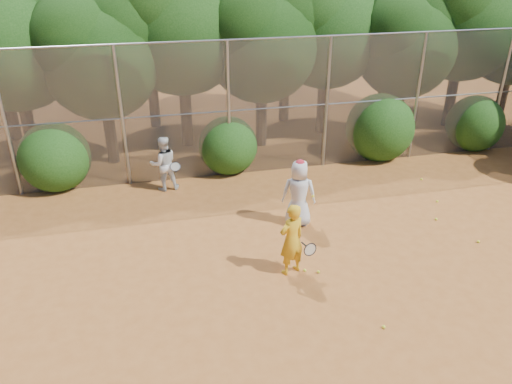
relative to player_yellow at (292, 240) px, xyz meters
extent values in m
plane|color=#985522|center=(0.64, -0.72, -0.82)|extent=(80.00, 80.00, 0.00)
cylinder|color=gray|center=(-6.36, 5.28, 1.18)|extent=(0.09, 0.09, 4.00)
cylinder|color=gray|center=(-3.36, 5.28, 1.18)|extent=(0.09, 0.09, 4.00)
cylinder|color=gray|center=(-0.36, 5.28, 1.18)|extent=(0.09, 0.09, 4.00)
cylinder|color=gray|center=(2.64, 5.28, 1.18)|extent=(0.09, 0.09, 4.00)
cylinder|color=gray|center=(5.64, 5.28, 1.18)|extent=(0.09, 0.09, 4.00)
cylinder|color=gray|center=(8.64, 5.28, 1.18)|extent=(0.09, 0.09, 4.00)
cylinder|color=gray|center=(0.64, 5.28, 3.18)|extent=(20.00, 0.05, 0.05)
cylinder|color=gray|center=(0.64, 5.28, 1.18)|extent=(20.00, 0.04, 0.04)
cube|color=slate|center=(0.64, 5.28, 1.18)|extent=(20.00, 0.02, 4.00)
cylinder|color=black|center=(-6.36, 7.78, 0.44)|extent=(0.38, 0.38, 2.52)
sphere|color=#173E0F|center=(-6.36, 7.78, 2.91)|extent=(4.03, 4.03, 4.03)
sphere|color=#173E0F|center=(-5.55, 8.18, 3.92)|extent=(3.23, 3.23, 3.23)
cylinder|color=black|center=(-3.86, 7.08, 0.26)|extent=(0.36, 0.36, 2.17)
sphere|color=black|center=(-3.86, 7.08, 2.39)|extent=(3.47, 3.47, 3.47)
sphere|color=black|center=(-3.16, 7.43, 3.26)|extent=(2.78, 2.78, 2.78)
sphere|color=black|center=(-4.46, 6.82, 3.08)|extent=(2.60, 2.60, 2.60)
cylinder|color=black|center=(-1.36, 8.08, 0.51)|extent=(0.39, 0.39, 2.66)
sphere|color=#173E0F|center=(-1.36, 8.08, 3.12)|extent=(4.26, 4.26, 4.26)
sphere|color=#173E0F|center=(-2.10, 7.76, 3.97)|extent=(3.19, 3.19, 3.19)
cylinder|color=black|center=(1.14, 7.48, 0.32)|extent=(0.37, 0.37, 2.27)
sphere|color=black|center=(1.14, 7.48, 2.55)|extent=(3.64, 3.64, 3.64)
sphere|color=black|center=(1.87, 7.85, 3.46)|extent=(2.91, 2.91, 2.91)
sphere|color=black|center=(0.51, 7.21, 3.27)|extent=(2.73, 2.73, 2.73)
cylinder|color=black|center=(3.64, 8.28, 0.40)|extent=(0.38, 0.38, 2.45)
sphere|color=#173E0F|center=(3.64, 8.28, 2.80)|extent=(3.92, 3.92, 3.92)
sphere|color=#173E0F|center=(2.96, 7.99, 3.59)|extent=(2.94, 2.94, 2.94)
cylinder|color=black|center=(6.14, 7.28, 0.23)|extent=(0.36, 0.36, 2.10)
sphere|color=black|center=(6.14, 7.28, 2.29)|extent=(3.36, 3.36, 3.36)
sphere|color=black|center=(6.82, 7.62, 3.13)|extent=(2.69, 2.69, 2.69)
sphere|color=black|center=(5.56, 7.03, 2.96)|extent=(2.52, 2.52, 2.52)
cylinder|color=black|center=(8.64, 7.88, 0.47)|extent=(0.39, 0.39, 2.59)
sphere|color=#173E0F|center=(8.64, 7.88, 3.01)|extent=(4.14, 4.14, 4.14)
cylinder|color=black|center=(10.64, 7.58, 0.33)|extent=(0.37, 0.37, 2.31)
sphere|color=black|center=(10.00, 7.30, 3.34)|extent=(2.77, 2.77, 2.77)
cylinder|color=black|center=(-7.36, 10.08, 0.49)|extent=(0.39, 0.39, 2.62)
cylinder|color=black|center=(-2.36, 10.28, 0.58)|extent=(0.40, 0.40, 2.80)
sphere|color=#173E0F|center=(-2.36, 10.28, 3.32)|extent=(4.48, 4.48, 4.48)
cylinder|color=black|center=(2.64, 9.88, 0.44)|extent=(0.38, 0.38, 2.52)
sphere|color=#173E0F|center=(2.64, 9.88, 2.91)|extent=(4.03, 4.03, 4.03)
sphere|color=#173E0F|center=(1.94, 9.58, 3.71)|extent=(3.02, 3.02, 3.02)
cylinder|color=black|center=(7.14, 10.48, 0.54)|extent=(0.40, 0.40, 2.73)
sphere|color=#173E0F|center=(7.14, 10.48, 3.22)|extent=(4.37, 4.37, 4.37)
sphere|color=#173E0F|center=(-5.36, 5.58, 0.18)|extent=(2.00, 2.00, 2.00)
sphere|color=#173E0F|center=(-0.36, 5.58, 0.08)|extent=(1.80, 1.80, 1.80)
sphere|color=#173E0F|center=(4.64, 5.58, 0.28)|extent=(2.20, 2.20, 2.20)
sphere|color=#173E0F|center=(8.14, 5.58, 0.13)|extent=(1.90, 1.90, 1.90)
imported|color=gold|center=(0.00, 0.00, 0.00)|extent=(0.70, 0.58, 1.65)
torus|color=black|center=(0.35, -0.20, -0.17)|extent=(0.31, 0.11, 0.30)
cylinder|color=black|center=(0.31, 0.02, -0.19)|extent=(0.09, 0.28, 0.05)
imported|color=silver|center=(0.76, 1.93, 0.04)|extent=(0.98, 0.79, 1.73)
ellipsoid|color=red|center=(0.76, 1.93, 0.86)|extent=(0.22, 0.22, 0.13)
sphere|color=yellow|center=(1.06, 1.73, 0.03)|extent=(0.07, 0.07, 0.07)
imported|color=silver|center=(-2.36, 4.68, -0.03)|extent=(0.85, 0.70, 1.59)
torus|color=black|center=(-2.06, 4.38, -0.02)|extent=(0.33, 0.28, 0.22)
cylinder|color=black|center=(-2.04, 4.52, -0.19)|extent=(0.05, 0.21, 0.23)
sphere|color=yellow|center=(4.27, 1.29, -0.79)|extent=(0.07, 0.07, 0.07)
sphere|color=yellow|center=(4.83, 2.16, -0.79)|extent=(0.07, 0.07, 0.07)
sphere|color=yellow|center=(1.18, -2.08, -0.79)|extent=(0.07, 0.07, 0.07)
sphere|color=yellow|center=(4.67, 0.11, -0.79)|extent=(0.07, 0.07, 0.07)
sphere|color=yellow|center=(0.30, -0.07, -0.79)|extent=(0.07, 0.07, 0.07)
sphere|color=yellow|center=(5.13, 3.54, -0.79)|extent=(0.07, 0.07, 0.07)
sphere|color=yellow|center=(0.57, -0.18, -0.79)|extent=(0.07, 0.07, 0.07)
camera|label=1|loc=(-2.72, -8.46, 5.60)|focal=35.00mm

